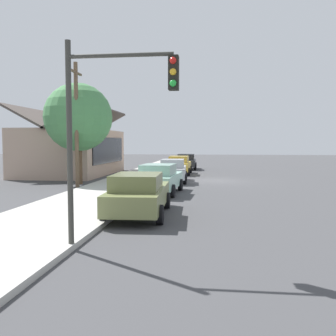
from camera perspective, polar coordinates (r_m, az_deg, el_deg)
name	(u,v)px	position (r m, az deg, el deg)	size (l,w,h in m)	color
ground_plane	(213,181)	(26.63, 7.01, -1.96)	(120.00, 120.00, 0.00)	#424244
sidewalk_curb	(137,179)	(27.19, -4.88, -1.65)	(60.00, 4.20, 0.16)	#B2AFA8
car_olive	(139,194)	(13.68, -4.57, -4.02)	(4.95, 2.24, 1.59)	olive
car_seafoam	(160,178)	(19.56, -1.32, -1.63)	(4.59, 2.22, 1.59)	#9ED1BC
car_silver	(173,170)	(25.40, 0.78, -0.37)	(4.66, 2.11, 1.59)	silver
car_mustard	(179,165)	(31.73, 1.76, 0.48)	(4.54, 1.98, 1.59)	gold
car_charcoal	(186,161)	(37.72, 2.84, 1.02)	(4.44, 2.16, 1.59)	#2D3035
storefront_building	(73,151)	(32.68, -14.51, 2.61)	(11.39, 6.63, 5.61)	tan
shade_tree	(78,118)	(24.82, -13.73, 7.59)	(4.40, 4.40, 6.57)	brown
traffic_light_main	(111,110)	(9.16, -8.87, 8.83)	(0.37, 2.79, 5.20)	#383833
utility_pole_wooden	(76,122)	(22.93, -13.99, 6.85)	(1.80, 0.24, 7.50)	brown
fire_hydrant_red	(134,185)	(19.58, -5.34, -2.58)	(0.22, 0.22, 0.71)	red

